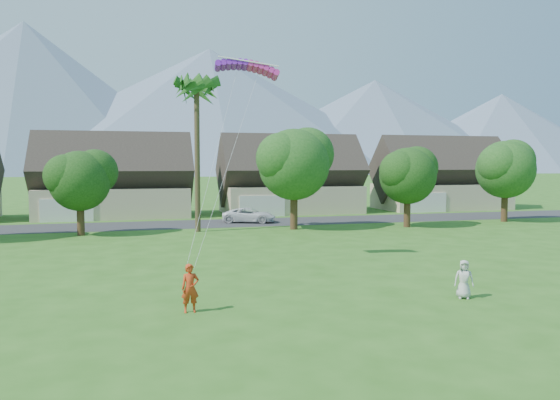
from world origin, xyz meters
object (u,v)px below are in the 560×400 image
object	(u,v)px
kite_flyer	(190,288)
watcher	(464,279)
parked_car	(249,215)
parafoil_kite	(247,65)

from	to	relation	value
kite_flyer	watcher	xyz separation A→B (m)	(11.22, -0.79, -0.12)
kite_flyer	parked_car	distance (m)	30.61
watcher	parafoil_kite	xyz separation A→B (m)	(-7.13, 9.85, 10.11)
watcher	parafoil_kite	world-z (taller)	parafoil_kite
kite_flyer	parked_car	bearing A→B (deg)	72.08
parked_car	parafoil_kite	bearing A→B (deg)	-170.09
watcher	parked_car	distance (m)	30.36
kite_flyer	parked_car	xyz separation A→B (m)	(8.35, 29.44, -0.24)
kite_flyer	parafoil_kite	xyz separation A→B (m)	(4.09, 9.06, 9.99)
watcher	parked_car	world-z (taller)	watcher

